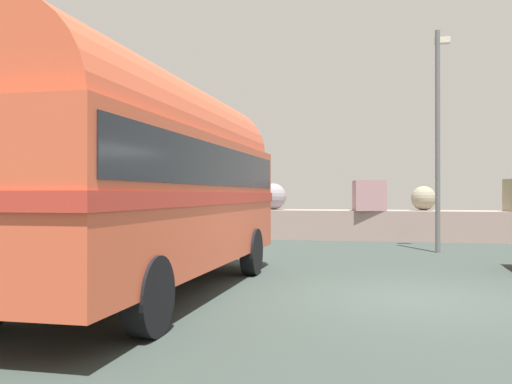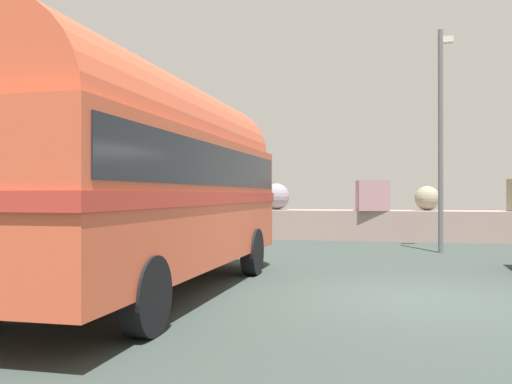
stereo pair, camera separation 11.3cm
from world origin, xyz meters
name	(u,v)px [view 1 (the left image)]	position (x,y,z in m)	size (l,w,h in m)	color
ground	(411,299)	(0.00, 0.00, 0.01)	(32.00, 26.00, 0.02)	#303B36
breakwater	(387,220)	(-0.28, 11.80, 0.73)	(31.36, 2.30, 2.49)	gray
vintage_coach	(151,173)	(-4.20, -0.65, 2.05)	(2.50, 8.60, 3.70)	black
lamp_post	(438,128)	(1.13, 7.58, 3.61)	(0.50, 0.96, 6.40)	#5B5B60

